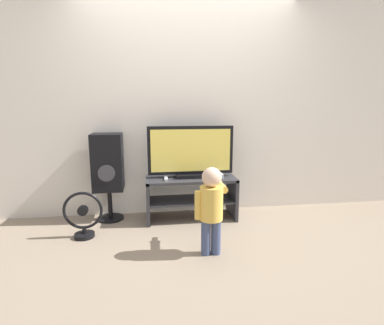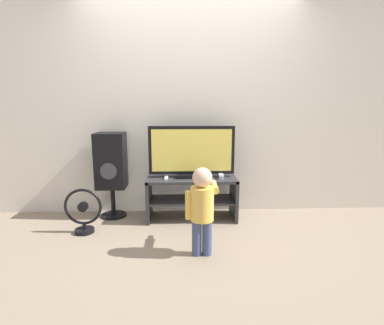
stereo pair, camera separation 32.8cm
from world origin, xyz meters
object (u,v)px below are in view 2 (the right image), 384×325
at_px(remote_primary, 166,178).
at_px(television, 192,152).
at_px(floor_fan, 83,213).
at_px(child, 202,204).
at_px(speaker_tower, 111,163).
at_px(game_console, 221,175).

bearing_deg(remote_primary, television, 17.03).
bearing_deg(television, remote_primary, -162.97).
relative_size(television, floor_fan, 2.05).
height_order(remote_primary, child, child).
relative_size(remote_primary, speaker_tower, 0.13).
xyz_separation_m(remote_primary, floor_fan, (-0.84, -0.30, -0.28)).
xyz_separation_m(television, speaker_tower, (-0.92, 0.08, -0.13)).
height_order(game_console, floor_fan, game_console).
height_order(child, speaker_tower, speaker_tower).
height_order(speaker_tower, floor_fan, speaker_tower).
relative_size(game_console, remote_primary, 1.50).
height_order(television, remote_primary, television).
distance_m(game_console, remote_primary, 0.62).
distance_m(television, game_console, 0.42).
bearing_deg(floor_fan, remote_primary, 19.46).
relative_size(game_console, speaker_tower, 0.20).
distance_m(child, speaker_tower, 1.39).
relative_size(television, game_console, 4.88).
bearing_deg(remote_primary, speaker_tower, 165.26).
distance_m(television, child, 0.94).
bearing_deg(floor_fan, speaker_tower, 66.75).
bearing_deg(game_console, floor_fan, -166.32).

